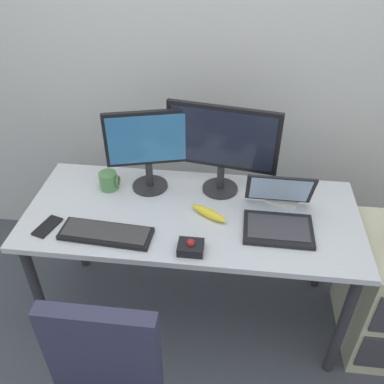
{
  "coord_description": "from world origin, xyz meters",
  "views": [
    {
      "loc": [
        0.18,
        -1.51,
        2.0
      ],
      "look_at": [
        0.0,
        0.0,
        0.86
      ],
      "focal_mm": 38.79,
      "sensor_mm": 36.0,
      "label": 1
    }
  ],
  "objects_px": {
    "laptop": "(279,214)",
    "banana": "(209,213)",
    "monitor_side": "(147,145)",
    "coffee_mug": "(109,181)",
    "cell_phone": "(47,226)",
    "keyboard": "(106,233)",
    "trackball_mouse": "(191,247)",
    "paper_notepad": "(286,194)",
    "monitor_main": "(222,143)"
  },
  "relations": [
    {
      "from": "laptop",
      "to": "banana",
      "type": "distance_m",
      "value": 0.32
    },
    {
      "from": "monitor_main",
      "to": "trackball_mouse",
      "type": "bearing_deg",
      "value": -101.95
    },
    {
      "from": "monitor_side",
      "to": "banana",
      "type": "relative_size",
      "value": 2.23
    },
    {
      "from": "coffee_mug",
      "to": "paper_notepad",
      "type": "relative_size",
      "value": 0.48
    },
    {
      "from": "cell_phone",
      "to": "banana",
      "type": "height_order",
      "value": "banana"
    },
    {
      "from": "monitor_side",
      "to": "keyboard",
      "type": "bearing_deg",
      "value": -107.59
    },
    {
      "from": "monitor_main",
      "to": "monitor_side",
      "type": "relative_size",
      "value": 1.26
    },
    {
      "from": "banana",
      "to": "keyboard",
      "type": "bearing_deg",
      "value": -157.43
    },
    {
      "from": "laptop",
      "to": "banana",
      "type": "height_order",
      "value": "laptop"
    },
    {
      "from": "monitor_side",
      "to": "cell_phone",
      "type": "bearing_deg",
      "value": -138.1
    },
    {
      "from": "monitor_side",
      "to": "cell_phone",
      "type": "height_order",
      "value": "monitor_side"
    },
    {
      "from": "cell_phone",
      "to": "monitor_side",
      "type": "bearing_deg",
      "value": 58.8
    },
    {
      "from": "coffee_mug",
      "to": "cell_phone",
      "type": "distance_m",
      "value": 0.38
    },
    {
      "from": "monitor_main",
      "to": "banana",
      "type": "bearing_deg",
      "value": -99.87
    },
    {
      "from": "coffee_mug",
      "to": "cell_phone",
      "type": "bearing_deg",
      "value": -121.49
    },
    {
      "from": "coffee_mug",
      "to": "cell_phone",
      "type": "relative_size",
      "value": 0.71
    },
    {
      "from": "keyboard",
      "to": "laptop",
      "type": "bearing_deg",
      "value": 13.1
    },
    {
      "from": "laptop",
      "to": "cell_phone",
      "type": "xyz_separation_m",
      "value": [
        -1.04,
        -0.15,
        -0.05
      ]
    },
    {
      "from": "trackball_mouse",
      "to": "banana",
      "type": "relative_size",
      "value": 0.58
    },
    {
      "from": "keyboard",
      "to": "laptop",
      "type": "distance_m",
      "value": 0.78
    },
    {
      "from": "keyboard",
      "to": "trackball_mouse",
      "type": "bearing_deg",
      "value": -7.56
    },
    {
      "from": "keyboard",
      "to": "coffee_mug",
      "type": "distance_m",
      "value": 0.36
    },
    {
      "from": "trackball_mouse",
      "to": "cell_phone",
      "type": "xyz_separation_m",
      "value": [
        -0.67,
        0.07,
        -0.02
      ]
    },
    {
      "from": "monitor_side",
      "to": "coffee_mug",
      "type": "bearing_deg",
      "value": -170.06
    },
    {
      "from": "keyboard",
      "to": "cell_phone",
      "type": "relative_size",
      "value": 2.94
    },
    {
      "from": "laptop",
      "to": "monitor_side",
      "type": "bearing_deg",
      "value": 162.01
    },
    {
      "from": "laptop",
      "to": "paper_notepad",
      "type": "bearing_deg",
      "value": 76.81
    },
    {
      "from": "monitor_side",
      "to": "trackball_mouse",
      "type": "height_order",
      "value": "monitor_side"
    },
    {
      "from": "keyboard",
      "to": "trackball_mouse",
      "type": "xyz_separation_m",
      "value": [
        0.38,
        -0.05,
        0.01
      ]
    },
    {
      "from": "trackball_mouse",
      "to": "paper_notepad",
      "type": "distance_m",
      "value": 0.62
    },
    {
      "from": "keyboard",
      "to": "cell_phone",
      "type": "distance_m",
      "value": 0.28
    },
    {
      "from": "coffee_mug",
      "to": "banana",
      "type": "bearing_deg",
      "value": -17.45
    },
    {
      "from": "keyboard",
      "to": "cell_phone",
      "type": "height_order",
      "value": "keyboard"
    },
    {
      "from": "coffee_mug",
      "to": "banana",
      "type": "distance_m",
      "value": 0.55
    },
    {
      "from": "monitor_main",
      "to": "laptop",
      "type": "height_order",
      "value": "monitor_main"
    },
    {
      "from": "monitor_main",
      "to": "coffee_mug",
      "type": "xyz_separation_m",
      "value": [
        -0.56,
        -0.05,
        -0.23
      ]
    },
    {
      "from": "keyboard",
      "to": "paper_notepad",
      "type": "xyz_separation_m",
      "value": [
        0.81,
        0.4,
        -0.01
      ]
    },
    {
      "from": "monitor_side",
      "to": "monitor_main",
      "type": "bearing_deg",
      "value": 2.86
    },
    {
      "from": "monitor_main",
      "to": "cell_phone",
      "type": "bearing_deg",
      "value": -153.49
    },
    {
      "from": "cell_phone",
      "to": "keyboard",
      "type": "bearing_deg",
      "value": 12.39
    },
    {
      "from": "keyboard",
      "to": "laptop",
      "type": "relative_size",
      "value": 1.29
    },
    {
      "from": "banana",
      "to": "trackball_mouse",
      "type": "bearing_deg",
      "value": -103.86
    },
    {
      "from": "monitor_side",
      "to": "laptop",
      "type": "xyz_separation_m",
      "value": [
        0.64,
        -0.21,
        -0.2
      ]
    },
    {
      "from": "laptop",
      "to": "keyboard",
      "type": "bearing_deg",
      "value": -166.9
    },
    {
      "from": "monitor_side",
      "to": "coffee_mug",
      "type": "height_order",
      "value": "monitor_side"
    },
    {
      "from": "monitor_side",
      "to": "keyboard",
      "type": "height_order",
      "value": "monitor_side"
    },
    {
      "from": "monitor_main",
      "to": "monitor_side",
      "type": "xyz_separation_m",
      "value": [
        -0.36,
        -0.02,
        -0.03
      ]
    },
    {
      "from": "keyboard",
      "to": "banana",
      "type": "relative_size",
      "value": 2.2
    },
    {
      "from": "laptop",
      "to": "banana",
      "type": "xyz_separation_m",
      "value": [
        -0.32,
        0.01,
        -0.03
      ]
    },
    {
      "from": "monitor_main",
      "to": "trackball_mouse",
      "type": "xyz_separation_m",
      "value": [
        -0.1,
        -0.45,
        -0.25
      ]
    }
  ]
}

